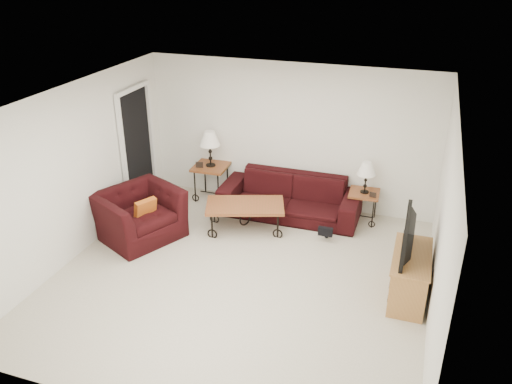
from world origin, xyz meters
TOP-DOWN VIEW (x-y plane):
  - ground at (0.00, 0.00)m, footprint 5.00×5.00m
  - wall_back at (0.00, 2.50)m, footprint 5.00×0.02m
  - wall_front at (0.00, -2.50)m, footprint 5.00×0.02m
  - wall_left at (-2.50, 0.00)m, footprint 0.02×5.00m
  - wall_right at (2.50, 0.00)m, footprint 0.02×5.00m
  - ceiling at (0.00, 0.00)m, footprint 5.00×5.00m
  - doorway at (-2.47, 1.65)m, footprint 0.08×0.94m
  - sofa at (0.16, 2.02)m, footprint 2.35×0.92m
  - side_table_left at (-1.35, 2.20)m, footprint 0.61×0.61m
  - side_table_right at (1.37, 2.20)m, footprint 0.51×0.51m
  - lamp_left at (-1.35, 2.20)m, footprint 0.38×0.38m
  - lamp_right at (1.37, 2.20)m, footprint 0.31×0.31m
  - photo_frame_left at (-1.50, 2.05)m, footprint 0.13×0.04m
  - photo_frame_right at (1.52, 2.05)m, footprint 0.11×0.03m
  - coffee_table at (-0.39, 1.30)m, footprint 1.38×1.03m
  - armchair at (-1.88, 0.56)m, footprint 1.46×1.53m
  - throw_pillow at (-1.73, 0.51)m, footprint 0.24×0.35m
  - tv_stand at (2.23, 0.29)m, footprint 0.44×1.06m
  - television at (2.21, 0.29)m, footprint 0.12×0.95m
  - backpack at (0.92, 1.44)m, footprint 0.39×0.33m

SIDE VIEW (x-z plane):
  - ground at x=0.00m, z-range 0.00..0.00m
  - backpack at x=0.92m, z-range 0.00..0.44m
  - coffee_table at x=-0.39m, z-range 0.00..0.46m
  - side_table_right at x=1.37m, z-range 0.00..0.53m
  - tv_stand at x=2.23m, z-range 0.00..0.63m
  - side_table_left at x=-1.35m, z-range 0.00..0.64m
  - sofa at x=0.16m, z-range 0.00..0.69m
  - armchair at x=-1.88m, z-range 0.00..0.77m
  - throw_pillow at x=-1.73m, z-range 0.35..0.69m
  - photo_frame_right at x=1.52m, z-range 0.53..0.62m
  - photo_frame_left at x=-1.50m, z-range 0.64..0.75m
  - lamp_right at x=1.37m, z-range 0.53..1.06m
  - television at x=2.21m, z-range 0.63..1.18m
  - lamp_left at x=-1.35m, z-range 0.64..1.28m
  - doorway at x=-2.47m, z-range 0.00..2.04m
  - wall_back at x=0.00m, z-range 0.00..2.50m
  - wall_front at x=0.00m, z-range 0.00..2.50m
  - wall_left at x=-2.50m, z-range 0.00..2.50m
  - wall_right at x=2.50m, z-range 0.00..2.50m
  - ceiling at x=0.00m, z-range 2.50..2.50m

